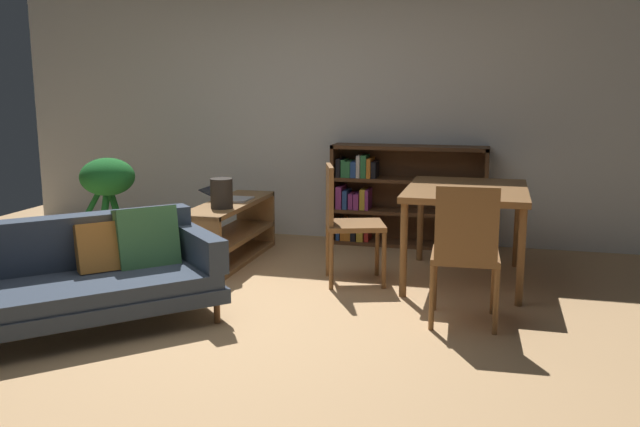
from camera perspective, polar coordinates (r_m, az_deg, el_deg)
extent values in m
plane|color=tan|center=(4.79, -8.06, -8.71)|extent=(8.16, 8.16, 0.00)
cube|color=silver|center=(7.08, 0.17, 8.87)|extent=(6.80, 0.10, 2.70)
cylinder|color=brown|center=(4.68, -8.66, -8.26)|extent=(0.04, 0.04, 0.14)
cylinder|color=brown|center=(5.31, -11.49, -6.05)|extent=(0.04, 0.04, 0.14)
cube|color=#384251|center=(4.76, -19.29, -6.92)|extent=(1.82, 1.82, 0.10)
cube|color=#384251|center=(4.73, -19.37, -5.76)|extent=(1.74, 1.74, 0.10)
cube|color=#384251|center=(4.98, -20.26, -2.25)|extent=(1.31, 1.32, 0.36)
cube|color=#384251|center=(4.89, -10.21, -2.77)|extent=(0.66, 0.65, 0.23)
cube|color=orange|center=(4.87, -17.89, -2.74)|extent=(0.39, 0.39, 0.36)
cube|color=#4C894C|center=(4.92, -14.39, -1.96)|extent=(0.46, 0.46, 0.44)
cube|color=olive|center=(6.83, -5.45, -0.35)|extent=(0.39, 0.04, 0.55)
cube|color=olive|center=(5.61, -10.16, -2.93)|extent=(0.39, 0.04, 0.55)
cube|color=olive|center=(6.23, -7.56, -1.92)|extent=(0.39, 1.35, 0.04)
cube|color=olive|center=(6.17, -7.63, 0.78)|extent=(0.39, 1.39, 0.04)
cube|color=olive|center=(6.27, -7.52, -3.77)|extent=(0.39, 1.35, 0.04)
cube|color=silver|center=(6.26, -6.98, 1.20)|extent=(0.24, 0.29, 0.02)
cube|color=black|center=(6.34, -8.82, 1.73)|extent=(0.22, 0.27, 0.09)
cylinder|color=#2D2823|center=(5.85, -8.28, 1.69)|extent=(0.19, 0.19, 0.26)
cylinder|color=slate|center=(5.85, -8.30, 2.18)|extent=(0.10, 0.10, 0.01)
cylinder|color=#9E9389|center=(6.60, -17.15, -2.60)|extent=(0.29, 0.29, 0.23)
cylinder|color=#1E6B28|center=(6.50, -16.89, 0.10)|extent=(0.15, 0.05, 0.43)
cylinder|color=#1E6B28|center=(6.56, -16.79, 0.70)|extent=(0.10, 0.16, 0.54)
cylinder|color=#1E6B28|center=(6.58, -17.56, -0.07)|extent=(0.12, 0.06, 0.37)
cylinder|color=#1E6B28|center=(6.52, -18.68, 0.59)|extent=(0.30, 0.23, 0.57)
cylinder|color=#1E6B28|center=(6.42, -17.72, 0.31)|extent=(0.09, 0.27, 0.52)
ellipsoid|color=#1E6B28|center=(6.49, -17.47, 2.97)|extent=(0.49, 0.49, 0.35)
cylinder|color=brown|center=(6.23, 8.44, -0.68)|extent=(0.06, 0.06, 0.72)
cylinder|color=brown|center=(5.14, 7.05, -3.10)|extent=(0.06, 0.06, 0.72)
cylinder|color=brown|center=(6.20, 16.27, -1.05)|extent=(0.06, 0.06, 0.72)
cylinder|color=brown|center=(5.10, 16.56, -3.58)|extent=(0.06, 0.06, 0.72)
cube|color=brown|center=(5.58, 12.25, 1.89)|extent=(0.95, 1.22, 0.05)
cylinder|color=brown|center=(5.72, 4.84, -3.01)|extent=(0.04, 0.04, 0.45)
cylinder|color=brown|center=(5.36, 5.41, -3.97)|extent=(0.04, 0.04, 0.45)
cylinder|color=brown|center=(5.68, 0.67, -3.08)|extent=(0.04, 0.04, 0.45)
cylinder|color=brown|center=(5.31, 0.95, -4.06)|extent=(0.04, 0.04, 0.45)
cube|color=brown|center=(5.46, 2.99, -1.00)|extent=(0.56, 0.53, 0.04)
cube|color=brown|center=(5.39, 0.82, 1.61)|extent=(0.15, 0.36, 0.47)
cylinder|color=brown|center=(4.91, 9.63, -5.57)|extent=(0.04, 0.04, 0.44)
cylinder|color=brown|center=(4.91, 14.40, -5.75)|extent=(0.04, 0.04, 0.44)
cylinder|color=brown|center=(4.52, 9.40, -7.01)|extent=(0.04, 0.04, 0.44)
cylinder|color=brown|center=(4.52, 14.59, -7.21)|extent=(0.04, 0.04, 0.44)
cube|color=brown|center=(4.65, 12.12, -3.54)|extent=(0.46, 0.46, 0.04)
cube|color=brown|center=(4.39, 12.25, -0.89)|extent=(0.40, 0.05, 0.48)
cube|color=#56351E|center=(6.90, 1.28, 1.73)|extent=(0.04, 0.32, 1.00)
cube|color=#56351E|center=(6.72, 13.77, 1.17)|extent=(0.04, 0.32, 1.00)
cube|color=#56351E|center=(6.71, 7.54, 5.53)|extent=(1.53, 0.32, 0.04)
cube|color=#56351E|center=(6.86, 7.34, -2.51)|extent=(1.53, 0.32, 0.04)
cube|color=#56351E|center=(6.91, 7.59, 1.65)|extent=(1.49, 0.04, 1.00)
cube|color=#56351E|center=(6.80, 7.41, 0.13)|extent=(1.49, 0.31, 0.04)
cube|color=#56351E|center=(6.75, 7.48, 2.81)|extent=(1.49, 0.31, 0.04)
cube|color=#2D5199|center=(6.93, 1.66, -1.47)|extent=(0.04, 0.21, 0.16)
cube|color=orange|center=(6.92, 2.04, -1.23)|extent=(0.04, 0.21, 0.22)
cube|color=orange|center=(6.91, 2.47, -1.35)|extent=(0.06, 0.23, 0.20)
cube|color=black|center=(6.91, 2.98, -1.59)|extent=(0.05, 0.25, 0.14)
cube|color=gold|center=(6.90, 3.55, -1.58)|extent=(0.07, 0.27, 0.15)
cube|color=red|center=(6.87, 4.05, -1.38)|extent=(0.04, 0.20, 0.21)
cube|color=#993884|center=(6.88, 1.79, 1.44)|extent=(0.06, 0.26, 0.22)
cube|color=#2D5199|center=(6.86, 2.29, 1.26)|extent=(0.04, 0.25, 0.19)
cube|color=#993884|center=(6.84, 2.73, 1.11)|extent=(0.05, 0.21, 0.16)
cube|color=#993884|center=(6.85, 3.23, 1.11)|extent=(0.05, 0.26, 0.16)
cube|color=gold|center=(6.82, 3.72, 1.26)|extent=(0.05, 0.22, 0.20)
cube|color=#993884|center=(6.82, 4.10, 1.23)|extent=(0.03, 0.23, 0.20)
cube|color=black|center=(6.83, 1.74, 3.92)|extent=(0.04, 0.26, 0.18)
cube|color=#337F47|center=(6.81, 2.10, 3.86)|extent=(0.04, 0.20, 0.17)
cube|color=#337F47|center=(6.81, 2.52, 3.80)|extent=(0.05, 0.24, 0.16)
cube|color=#2D5199|center=(6.79, 2.96, 3.76)|extent=(0.06, 0.21, 0.16)
cube|color=silver|center=(6.79, 3.40, 4.03)|extent=(0.04, 0.25, 0.22)
cube|color=#337F47|center=(6.77, 3.81, 4.01)|extent=(0.05, 0.21, 0.22)
cube|color=orange|center=(6.77, 4.28, 3.88)|extent=(0.04, 0.26, 0.19)
cube|color=black|center=(6.76, 4.65, 3.72)|extent=(0.05, 0.22, 0.16)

